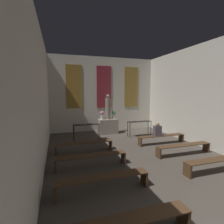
{
  "coord_description": "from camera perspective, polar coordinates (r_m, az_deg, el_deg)",
  "views": [
    {
      "loc": [
        -2.96,
        -1.2,
        2.57
      ],
      "look_at": [
        0.0,
        8.09,
        1.41
      ],
      "focal_mm": 28.0,
      "sensor_mm": 36.0,
      "label": 1
    }
  ],
  "objects": [
    {
      "name": "flower_vase_left",
      "position": [
        10.51,
        -3.25,
        -0.89
      ],
      "size": [
        0.24,
        0.24,
        0.5
      ],
      "color": "beige",
      "rests_on": "altar"
    },
    {
      "name": "person_seated",
      "position": [
        8.77,
        14.57,
        -5.65
      ],
      "size": [
        0.36,
        0.24,
        0.68
      ],
      "color": "#564C56",
      "rests_on": "pew_back_right"
    },
    {
      "name": "wall_right",
      "position": [
        8.87,
        28.87,
        4.67
      ],
      "size": [
        0.12,
        10.06,
        4.75
      ],
      "color": "silver",
      "rests_on": "ground_plane"
    },
    {
      "name": "wall_back",
      "position": [
        11.46,
        -2.72,
        5.92
      ],
      "size": [
        7.05,
        0.16,
        4.75
      ],
      "color": "silver",
      "rests_on": "ground_plane"
    },
    {
      "name": "candle_rack_left",
      "position": [
        9.19,
        -8.38,
        -4.77
      ],
      "size": [
        1.37,
        0.38,
        1.06
      ],
      "color": "black",
      "rests_on": "ground_plane"
    },
    {
      "name": "wall_left",
      "position": [
        6.14,
        -22.48,
        4.42
      ],
      "size": [
        0.12,
        10.06,
        4.75
      ],
      "color": "silver",
      "rests_on": "ground_plane"
    },
    {
      "name": "pew_third_left",
      "position": [
        6.18,
        -6.76,
        -14.6
      ],
      "size": [
        2.4,
        0.36,
        0.42
      ],
      "color": "#4C331E",
      "rests_on": "ground_plane"
    },
    {
      "name": "flower_vase_right",
      "position": [
        10.72,
        0.59,
        -0.74
      ],
      "size": [
        0.24,
        0.24,
        0.5
      ],
      "color": "beige",
      "rests_on": "altar"
    },
    {
      "name": "pew_back_right",
      "position": [
        8.99,
        15.84,
        -7.95
      ],
      "size": [
        2.4,
        0.36,
        0.42
      ],
      "color": "#4C331E",
      "rests_on": "ground_plane"
    },
    {
      "name": "pew_third_right",
      "position": [
        7.78,
        22.33,
        -10.52
      ],
      "size": [
        2.4,
        0.36,
        0.42
      ],
      "color": "#4C331E",
      "rests_on": "ground_plane"
    },
    {
      "name": "statue",
      "position": [
        10.56,
        -1.32,
        1.42
      ],
      "size": [
        0.31,
        0.31,
        1.5
      ],
      "color": "gray",
      "rests_on": "altar"
    },
    {
      "name": "candle_rack_right",
      "position": [
        10.12,
        9.0,
        -3.71
      ],
      "size": [
        1.37,
        0.38,
        1.07
      ],
      "color": "black",
      "rests_on": "ground_plane"
    },
    {
      "name": "pew_back_left",
      "position": [
        7.65,
        -9.03,
        -10.4
      ],
      "size": [
        2.4,
        0.36,
        0.42
      ],
      "color": "#4C331E",
      "rests_on": "ground_plane"
    },
    {
      "name": "pew_second_right",
      "position": [
        6.73,
        31.2,
        -13.75
      ],
      "size": [
        2.4,
        0.36,
        0.42
      ],
      "color": "#4C331E",
      "rests_on": "ground_plane"
    },
    {
      "name": "pew_second_left",
      "position": [
        4.78,
        -2.92,
        -21.28
      ],
      "size": [
        2.4,
        0.36,
        0.42
      ],
      "color": "#4C331E",
      "rests_on": "ground_plane"
    },
    {
      "name": "altar",
      "position": [
        10.73,
        -1.3,
        -4.65
      ],
      "size": [
        1.14,
        0.66,
        0.89
      ],
      "color": "gray",
      "rests_on": "ground_plane"
    }
  ]
}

